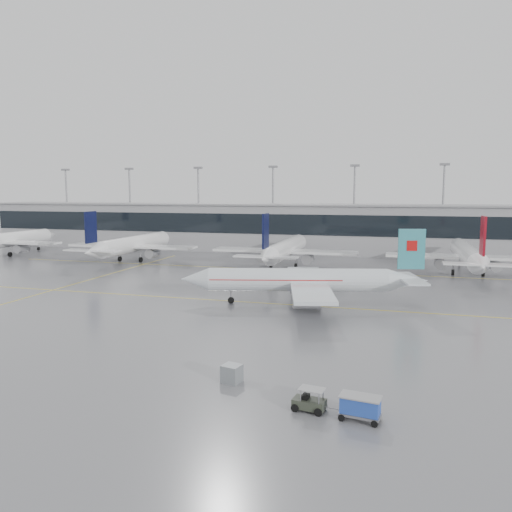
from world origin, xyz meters
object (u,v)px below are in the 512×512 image
(baggage_tug, at_px, (309,403))
(baggage_cart, at_px, (360,406))
(air_canada_jet, at_px, (307,281))
(gse_unit, at_px, (232,374))

(baggage_tug, relative_size, baggage_cart, 1.18)
(air_canada_jet, xyz_separation_m, gse_unit, (-0.83, -30.04, -2.55))
(baggage_tug, relative_size, gse_unit, 2.40)
(air_canada_jet, relative_size, gse_unit, 23.33)
(baggage_cart, distance_m, gse_unit, 11.29)
(air_canada_jet, bearing_deg, baggage_tug, 86.65)
(gse_unit, bearing_deg, baggage_cart, -7.95)
(baggage_tug, xyz_separation_m, baggage_cart, (3.56, -0.51, 0.41))
(baggage_cart, bearing_deg, air_canada_jet, 114.08)
(baggage_cart, bearing_deg, baggage_tug, 180.00)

